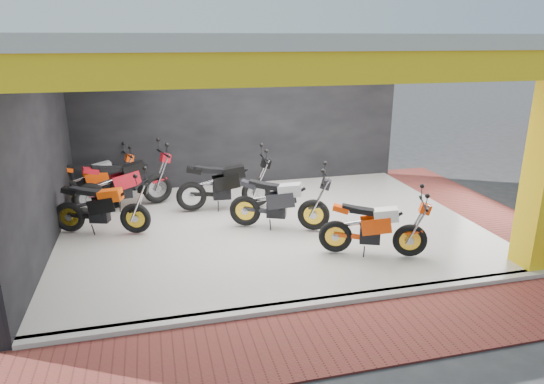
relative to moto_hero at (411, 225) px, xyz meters
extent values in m
plane|color=#2D2D30|center=(-1.91, 0.04, -0.69)|extent=(80.00, 80.00, 0.00)
cube|color=silver|center=(-1.91, 2.04, -0.64)|extent=(8.00, 6.00, 0.10)
cube|color=beige|center=(-1.91, 2.04, 2.91)|extent=(8.40, 6.40, 0.20)
cube|color=black|center=(-1.91, 5.14, 1.06)|extent=(8.20, 0.20, 3.50)
cube|color=black|center=(-6.01, 2.04, 1.06)|extent=(0.20, 6.20, 3.50)
cube|color=yellow|center=(-1.91, -0.96, 2.61)|extent=(8.40, 0.30, 0.40)
cube|color=yellow|center=(2.09, 2.04, 2.61)|extent=(0.30, 6.40, 0.40)
cube|color=silver|center=(-1.91, -0.98, -0.64)|extent=(8.00, 0.20, 0.10)
cube|color=maroon|center=(-1.91, -1.76, -0.67)|extent=(9.00, 1.40, 0.03)
cube|color=maroon|center=(2.89, 2.04, -0.67)|extent=(1.40, 7.00, 0.03)
camera|label=1|loc=(-4.08, -6.70, 2.96)|focal=32.00mm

